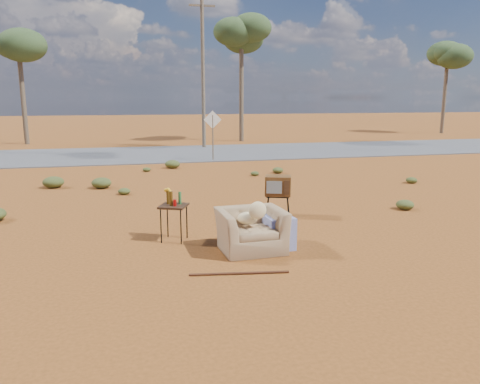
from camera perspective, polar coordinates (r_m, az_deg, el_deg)
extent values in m
plane|color=brown|center=(8.99, 1.10, -6.33)|extent=(140.00, 140.00, 0.00)
cube|color=#565659|center=(23.54, -8.24, 4.67)|extent=(140.00, 7.00, 0.04)
imported|color=#957551|center=(8.48, 1.37, -3.82)|extent=(1.21, 0.82, 1.02)
ellipsoid|color=#DCC186|center=(8.49, 0.91, -3.22)|extent=(0.37, 0.37, 0.22)
ellipsoid|color=#DCC186|center=(8.25, 2.15, -2.27)|extent=(0.33, 0.16, 0.33)
cube|color=navy|center=(8.81, 4.52, -4.71)|extent=(0.52, 0.78, 0.60)
cube|color=black|center=(11.03, 4.65, -0.45)|extent=(0.63, 0.56, 0.03)
cylinder|color=black|center=(10.91, 3.33, -1.85)|extent=(0.03, 0.03, 0.48)
cylinder|color=black|center=(10.89, 5.86, -1.91)|extent=(0.03, 0.03, 0.48)
cylinder|color=black|center=(11.28, 3.44, -1.42)|extent=(0.03, 0.03, 0.48)
cylinder|color=black|center=(11.26, 5.90, -1.48)|extent=(0.03, 0.03, 0.48)
cube|color=brown|center=(10.98, 4.67, 0.79)|extent=(0.71, 0.64, 0.46)
cube|color=gray|center=(10.75, 4.19, 0.56)|extent=(0.34, 0.14, 0.29)
cube|color=#472D19|center=(10.74, 5.72, 0.53)|extent=(0.13, 0.07, 0.32)
cube|color=#362213|center=(9.10, -8.10, -1.69)|extent=(0.65, 0.65, 0.04)
cylinder|color=black|center=(9.07, -9.62, -4.05)|extent=(0.02, 0.02, 0.69)
cylinder|color=black|center=(8.94, -7.22, -4.19)|extent=(0.02, 0.02, 0.69)
cylinder|color=black|center=(9.43, -8.82, -3.42)|extent=(0.02, 0.02, 0.69)
cylinder|color=black|center=(9.31, -6.50, -3.55)|extent=(0.02, 0.02, 0.69)
cylinder|color=#492F0C|center=(9.15, -8.74, -0.68)|extent=(0.07, 0.07, 0.26)
cylinder|color=#492F0C|center=(9.00, -8.40, -0.81)|extent=(0.07, 0.07, 0.28)
cylinder|color=#29602C|center=(9.13, -7.34, -0.73)|extent=(0.06, 0.06, 0.24)
cylinder|color=red|center=(8.97, -7.95, -1.32)|extent=(0.06, 0.06, 0.13)
cylinder|color=silver|center=(9.26, -8.71, -0.91)|extent=(0.08, 0.08, 0.14)
ellipsoid|color=yellow|center=(9.23, -8.74, 0.06)|extent=(0.16, 0.16, 0.12)
cylinder|color=#522B15|center=(7.49, -0.09, -9.88)|extent=(1.57, 0.28, 0.04)
cylinder|color=brown|center=(20.68, -3.34, 6.58)|extent=(0.06, 0.06, 2.00)
cube|color=silver|center=(20.63, -3.36, 8.79)|extent=(0.78, 0.04, 0.78)
cylinder|color=brown|center=(30.83, -24.97, 10.87)|extent=(0.28, 0.28, 6.00)
ellipsoid|color=#3B562C|center=(30.95, -25.38, 15.48)|extent=(3.20, 3.20, 2.20)
cylinder|color=brown|center=(30.15, 0.17, 12.87)|extent=(0.28, 0.28, 7.00)
ellipsoid|color=#3B562C|center=(30.38, 0.17, 18.54)|extent=(3.20, 3.20, 2.20)
cylinder|color=brown|center=(40.33, 23.70, 11.21)|extent=(0.28, 0.28, 6.50)
ellipsoid|color=#3B562C|center=(40.46, 24.02, 15.10)|extent=(3.20, 3.20, 2.20)
cylinder|color=brown|center=(26.14, -4.54, 14.15)|extent=(0.20, 0.20, 8.00)
cube|color=brown|center=(26.54, -4.66, 21.72)|extent=(1.40, 0.10, 0.10)
ellipsoid|color=#495224|center=(12.37, 19.47, -1.46)|extent=(0.44, 0.44, 0.24)
ellipsoid|color=#495224|center=(15.02, -16.54, 1.08)|extent=(0.60, 0.60, 0.33)
ellipsoid|color=#495224|center=(16.25, 20.18, 1.36)|extent=(0.36, 0.36, 0.20)
ellipsoid|color=#495224|center=(17.34, 4.63, 2.66)|extent=(0.40, 0.40, 0.22)
ellipsoid|color=#495224|center=(17.99, -11.31, 2.70)|extent=(0.30, 0.30, 0.17)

